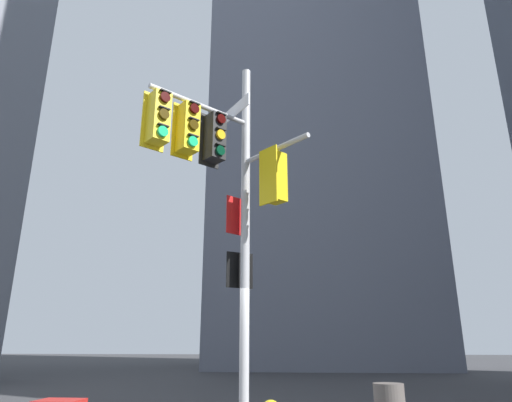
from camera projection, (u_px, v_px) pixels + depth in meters
name	position (u px, v px, depth m)	size (l,w,h in m)	color
building_mid_block	(311.00, 83.00, 37.34)	(14.16, 14.16, 44.32)	slate
signal_pole_assembly	(223.00, 173.00, 8.93)	(3.13, 2.16, 7.42)	#B2B2B5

